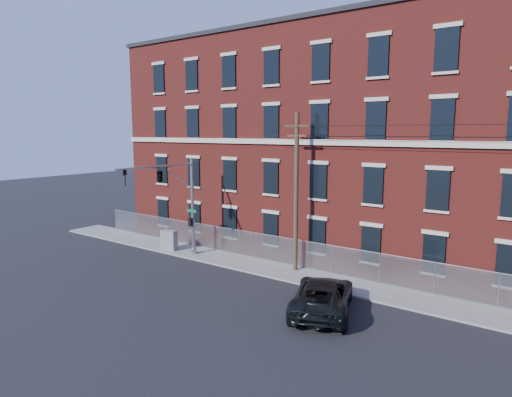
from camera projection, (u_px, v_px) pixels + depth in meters
The scene contains 8 objects.
ground at pixel (215, 290), 25.35m from camera, with size 140.00×140.00×0.00m, color black.
sidewalk at pixel (459, 309), 22.38m from camera, with size 65.00×3.00×0.12m, color gray.
mill_building at pixel (498, 145), 28.32m from camera, with size 55.30×14.32×16.30m.
chain_link_fence at pixel (466, 283), 23.27m from camera, with size 59.06×0.06×1.85m.
traffic_signal_mast at pixel (168, 185), 29.77m from camera, with size 0.90×6.75×7.00m.
utility_pole_near at pixel (296, 190), 27.87m from camera, with size 1.80×0.28×10.00m.
pickup_truck at pixel (323, 295), 22.18m from camera, with size 2.75×5.97×1.66m, color black.
utility_cabinet at pixel (169, 240), 33.36m from camera, with size 1.19×0.59×1.48m, color slate.
Camera 1 is at (16.16, -18.27, 8.97)m, focal length 31.04 mm.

